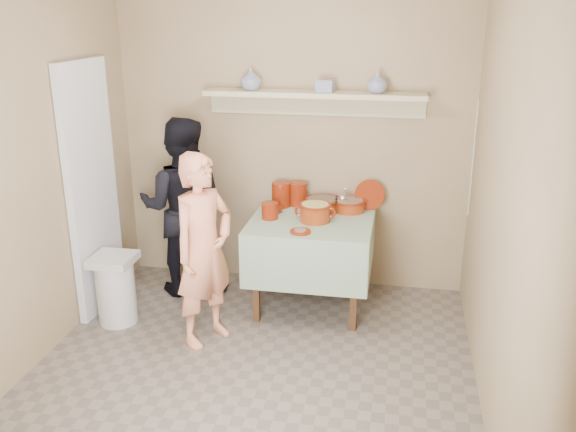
% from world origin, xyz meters
% --- Properties ---
extents(ground, '(3.50, 3.50, 0.00)m').
position_xyz_m(ground, '(0.00, 0.00, 0.00)').
color(ground, '#6B5F54').
rests_on(ground, ground).
extents(tile_panel, '(0.06, 0.70, 2.00)m').
position_xyz_m(tile_panel, '(-1.46, 0.95, 1.00)').
color(tile_panel, silver).
rests_on(tile_panel, ground).
extents(plate_stack_a, '(0.16, 0.16, 0.21)m').
position_xyz_m(plate_stack_a, '(-0.06, 1.53, 0.87)').
color(plate_stack_a, '#671A09').
rests_on(plate_stack_a, serving_table).
extents(plate_stack_b, '(0.16, 0.16, 0.20)m').
position_xyz_m(plate_stack_b, '(0.07, 1.60, 0.86)').
color(plate_stack_b, '#671A09').
rests_on(plate_stack_b, serving_table).
extents(bowl_stack, '(0.13, 0.13, 0.13)m').
position_xyz_m(bowl_stack, '(-0.08, 1.20, 0.83)').
color(bowl_stack, '#671A09').
rests_on(bowl_stack, serving_table).
extents(empty_bowl, '(0.16, 0.16, 0.05)m').
position_xyz_m(empty_bowl, '(-0.09, 1.38, 0.78)').
color(empty_bowl, '#671A09').
rests_on(empty_bowl, serving_table).
extents(propped_lid, '(0.27, 0.14, 0.25)m').
position_xyz_m(propped_lid, '(0.68, 1.61, 0.88)').
color(propped_lid, '#671A09').
rests_on(propped_lid, serving_table).
extents(vase_right, '(0.21, 0.21, 0.17)m').
position_xyz_m(vase_right, '(0.70, 1.62, 1.80)').
color(vase_right, navy).
rests_on(vase_right, wall_shelf).
extents(vase_left, '(0.23, 0.23, 0.18)m').
position_xyz_m(vase_left, '(-0.32, 1.62, 1.81)').
color(vase_left, navy).
rests_on(vase_left, wall_shelf).
extents(ceramic_box, '(0.15, 0.12, 0.10)m').
position_xyz_m(ceramic_box, '(0.29, 1.61, 1.77)').
color(ceramic_box, navy).
rests_on(ceramic_box, wall_shelf).
extents(person_cook, '(0.56, 0.62, 1.43)m').
position_xyz_m(person_cook, '(-0.43, 0.57, 0.72)').
color(person_cook, '#EB8C65').
rests_on(person_cook, ground).
extents(person_helper, '(0.81, 0.67, 1.53)m').
position_xyz_m(person_helper, '(-0.87, 1.34, 0.76)').
color(person_helper, black).
rests_on(person_helper, ground).
extents(room_shell, '(3.04, 3.54, 2.62)m').
position_xyz_m(room_shell, '(0.00, 0.00, 1.61)').
color(room_shell, '#9E8660').
rests_on(room_shell, ground).
extents(serving_table, '(0.97, 0.97, 0.76)m').
position_xyz_m(serving_table, '(0.25, 1.28, 0.64)').
color(serving_table, '#4C2D16').
rests_on(serving_table, ground).
extents(cazuela_meat_a, '(0.30, 0.30, 0.10)m').
position_xyz_m(cazuela_meat_a, '(0.30, 1.50, 0.82)').
color(cazuela_meat_a, maroon).
rests_on(cazuela_meat_a, serving_table).
extents(cazuela_meat_b, '(0.28, 0.28, 0.10)m').
position_xyz_m(cazuela_meat_b, '(0.52, 1.51, 0.82)').
color(cazuela_meat_b, maroon).
rests_on(cazuela_meat_b, serving_table).
extents(ladle, '(0.08, 0.26, 0.19)m').
position_xyz_m(ladle, '(0.47, 1.51, 0.87)').
color(ladle, silver).
rests_on(ladle, cazuela_meat_b).
extents(cazuela_rice, '(0.33, 0.25, 0.14)m').
position_xyz_m(cazuela_rice, '(0.28, 1.21, 0.85)').
color(cazuela_rice, maroon).
rests_on(cazuela_rice, serving_table).
extents(front_plate, '(0.16, 0.16, 0.03)m').
position_xyz_m(front_plate, '(0.21, 0.93, 0.77)').
color(front_plate, '#671A09').
rests_on(front_plate, serving_table).
extents(wall_shelf, '(1.80, 0.25, 0.21)m').
position_xyz_m(wall_shelf, '(0.20, 1.65, 1.67)').
color(wall_shelf, '#BDB58D').
rests_on(wall_shelf, room_shell).
extents(trash_bin, '(0.32, 0.32, 0.56)m').
position_xyz_m(trash_bin, '(-1.21, 0.69, 0.28)').
color(trash_bin, silver).
rests_on(trash_bin, ground).
extents(electrical_cord, '(0.01, 0.05, 0.90)m').
position_xyz_m(electrical_cord, '(1.47, 1.48, 1.25)').
color(electrical_cord, silver).
rests_on(electrical_cord, wall_shelf).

